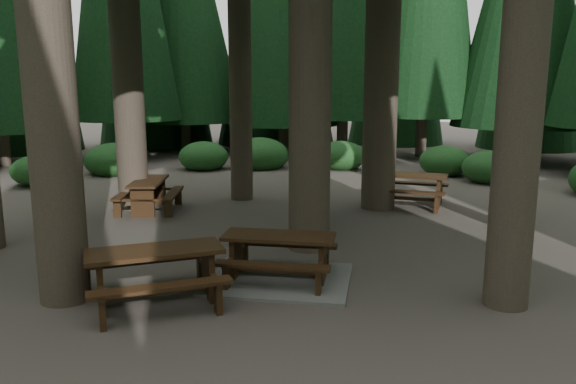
# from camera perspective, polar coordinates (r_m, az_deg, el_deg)

# --- Properties ---
(ground) EXTENTS (80.00, 80.00, 0.00)m
(ground) POSITION_cam_1_polar(r_m,az_deg,el_deg) (11.52, -1.93, -5.85)
(ground) COLOR #524C43
(ground) RESTS_ON ground
(picnic_table_a) EXTENTS (2.53, 2.14, 0.82)m
(picnic_table_a) POSITION_cam_1_polar(r_m,az_deg,el_deg) (9.68, -0.93, -7.41)
(picnic_table_a) COLOR gray
(picnic_table_a) RESTS_ON ground
(picnic_table_b) EXTENTS (1.78, 2.10, 0.83)m
(picnic_table_b) POSITION_cam_1_polar(r_m,az_deg,el_deg) (15.28, -13.96, 0.14)
(picnic_table_b) COLOR #34200F
(picnic_table_b) RESTS_ON ground
(picnic_table_d) EXTENTS (2.38, 2.08, 0.89)m
(picnic_table_d) POSITION_cam_1_polar(r_m,az_deg,el_deg) (15.82, 12.13, 0.74)
(picnic_table_d) COLOR #34200F
(picnic_table_d) RESTS_ON ground
(picnic_table_e) EXTENTS (2.53, 2.35, 0.88)m
(picnic_table_e) POSITION_cam_1_polar(r_m,az_deg,el_deg) (8.83, -13.32, -7.50)
(picnic_table_e) COLOR #34200F
(picnic_table_e) RESTS_ON ground
(shrub_ring) EXTENTS (23.86, 24.64, 1.49)m
(shrub_ring) POSITION_cam_1_polar(r_m,az_deg,el_deg) (12.06, 1.87, -3.11)
(shrub_ring) COLOR #1F5B27
(shrub_ring) RESTS_ON ground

